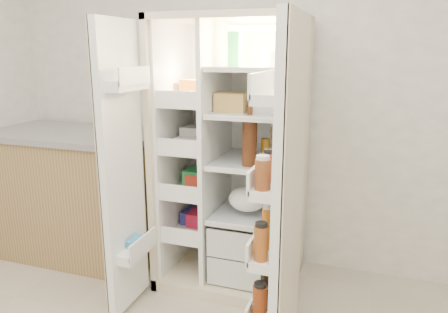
% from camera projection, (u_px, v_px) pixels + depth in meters
% --- Properties ---
extents(wall_back, '(4.00, 0.02, 2.70)m').
position_uv_depth(wall_back, '(258.00, 84.00, 3.07)').
color(wall_back, white).
rests_on(wall_back, floor).
extents(refrigerator, '(0.92, 0.70, 1.80)m').
position_uv_depth(refrigerator, '(237.00, 176.00, 2.92)').
color(refrigerator, beige).
rests_on(refrigerator, floor).
extents(freezer_door, '(0.15, 0.40, 1.72)m').
position_uv_depth(freezer_door, '(123.00, 172.00, 2.49)').
color(freezer_door, white).
rests_on(freezer_door, floor).
extents(fridge_door, '(0.17, 0.58, 1.72)m').
position_uv_depth(fridge_door, '(285.00, 200.00, 2.10)').
color(fridge_door, white).
rests_on(fridge_door, floor).
extents(kitchen_counter, '(1.36, 0.73, 0.99)m').
position_uv_depth(kitchen_counter, '(78.00, 193.00, 3.34)').
color(kitchen_counter, '#A78553').
rests_on(kitchen_counter, floor).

